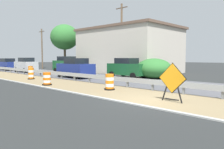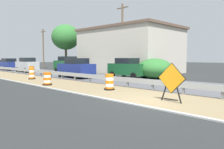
% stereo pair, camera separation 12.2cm
% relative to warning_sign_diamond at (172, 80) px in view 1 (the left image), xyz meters
% --- Properties ---
extents(ground_plane, '(160.00, 160.00, 0.00)m').
position_rel_warning_sign_diamond_xyz_m(ground_plane, '(-0.42, 1.02, -1.02)').
color(ground_plane, '#2B2D2D').
extents(median_dirt_strip, '(4.13, 120.00, 0.01)m').
position_rel_warning_sign_diamond_xyz_m(median_dirt_strip, '(0.44, 1.02, -1.02)').
color(median_dirt_strip, '#8E7A56').
rests_on(median_dirt_strip, ground).
extents(far_lane_asphalt, '(6.79, 120.00, 0.00)m').
position_rel_warning_sign_diamond_xyz_m(far_lane_asphalt, '(5.90, 1.02, -1.02)').
color(far_lane_asphalt, '#56565B').
rests_on(far_lane_asphalt, ground).
extents(curb_near_edge, '(0.20, 120.00, 0.11)m').
position_rel_warning_sign_diamond_xyz_m(curb_near_edge, '(-1.72, 1.02, -1.02)').
color(curb_near_edge, '#ADADA8').
rests_on(curb_near_edge, ground).
extents(guardrail_median, '(0.18, 59.63, 0.71)m').
position_rel_warning_sign_diamond_xyz_m(guardrail_median, '(2.27, 4.65, -0.51)').
color(guardrail_median, '#999EA3').
rests_on(guardrail_median, ground).
extents(warning_sign_diamond, '(0.12, 1.45, 1.85)m').
position_rel_warning_sign_diamond_xyz_m(warning_sign_diamond, '(0.00, 0.00, 0.00)').
color(warning_sign_diamond, black).
rests_on(warning_sign_diamond, ground).
extents(traffic_barrel_nearest, '(0.68, 0.68, 1.02)m').
position_rel_warning_sign_diamond_xyz_m(traffic_barrel_nearest, '(0.66, 4.75, -0.56)').
color(traffic_barrel_nearest, orange).
rests_on(traffic_barrel_nearest, ground).
extents(traffic_barrel_close, '(0.71, 0.71, 0.96)m').
position_rel_warning_sign_diamond_xyz_m(traffic_barrel_close, '(-0.94, 9.78, -0.59)').
color(traffic_barrel_close, orange).
rests_on(traffic_barrel_close, ground).
extents(traffic_barrel_mid, '(0.64, 0.64, 1.08)m').
position_rel_warning_sign_diamond_xyz_m(traffic_barrel_mid, '(0.27, 14.88, -0.53)').
color(traffic_barrel_mid, orange).
rests_on(traffic_barrel_mid, ground).
extents(traffic_barrel_far, '(0.72, 0.72, 0.97)m').
position_rel_warning_sign_diamond_xyz_m(traffic_barrel_far, '(3.53, 21.81, -0.59)').
color(traffic_barrel_far, orange).
rests_on(traffic_barrel_far, ground).
extents(car_lead_near_lane, '(2.21, 4.28, 2.00)m').
position_rel_warning_sign_diamond_xyz_m(car_lead_near_lane, '(4.17, 13.11, -0.02)').
color(car_lead_near_lane, navy).
rests_on(car_lead_near_lane, ground).
extents(car_lead_far_lane, '(2.10, 4.59, 1.91)m').
position_rel_warning_sign_diamond_xyz_m(car_lead_far_lane, '(4.31, 31.69, -0.07)').
color(car_lead_far_lane, navy).
rests_on(car_lead_far_lane, ground).
extents(car_mid_far_lane, '(2.12, 4.35, 2.21)m').
position_rel_warning_sign_diamond_xyz_m(car_mid_far_lane, '(7.60, 19.61, 0.08)').
color(car_mid_far_lane, '#195128').
rests_on(car_mid_far_lane, ground).
extents(car_trailing_far_lane, '(1.95, 4.01, 2.03)m').
position_rel_warning_sign_diamond_xyz_m(car_trailing_far_lane, '(4.37, 24.94, -0.01)').
color(car_trailing_far_lane, silver).
rests_on(car_trailing_far_lane, ground).
extents(car_distant_a, '(2.13, 4.19, 2.02)m').
position_rel_warning_sign_diamond_xyz_m(car_distant_a, '(7.80, 9.21, -0.02)').
color(car_distant_a, '#195128').
rests_on(car_distant_a, ground).
extents(roadside_shop_near, '(9.27, 12.80, 6.06)m').
position_rel_warning_sign_diamond_xyz_m(roadside_shop_near, '(14.18, 14.32, 2.02)').
color(roadside_shop_near, beige).
rests_on(roadside_shop_near, ground).
extents(utility_pole_near, '(0.24, 1.80, 8.63)m').
position_rel_warning_sign_diamond_xyz_m(utility_pole_near, '(11.17, 13.02, 3.45)').
color(utility_pole_near, brown).
rests_on(utility_pole_near, ground).
extents(utility_pole_mid, '(0.24, 1.80, 7.24)m').
position_rel_warning_sign_diamond_xyz_m(utility_pole_mid, '(10.61, 31.88, 2.75)').
color(utility_pole_mid, brown).
rests_on(utility_pole_mid, ground).
extents(bush_roadside, '(3.46, 3.46, 1.98)m').
position_rel_warning_sign_diamond_xyz_m(bush_roadside, '(9.08, 6.90, -0.03)').
color(bush_roadside, '#337533').
rests_on(bush_roadside, ground).
extents(tree_roadside, '(4.55, 4.55, 7.42)m').
position_rel_warning_sign_diamond_xyz_m(tree_roadside, '(11.15, 25.39, 4.33)').
color(tree_roadside, '#4C3D2D').
rests_on(tree_roadside, ground).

